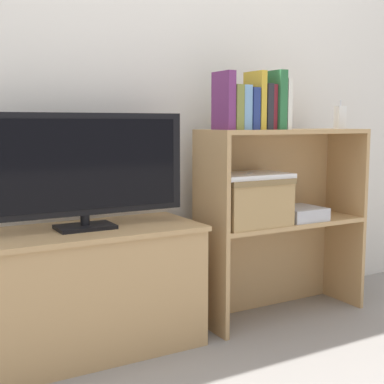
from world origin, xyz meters
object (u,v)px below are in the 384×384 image
at_px(tv, 84,167).
at_px(book_navy, 247,109).
at_px(book_mustard, 255,101).
at_px(book_plum, 223,101).
at_px(book_ivory, 279,104).
at_px(book_skyblue, 240,108).
at_px(book_olive, 231,108).
at_px(book_charcoal, 261,107).
at_px(storage_basket_left, 249,199).
at_px(magazine_stack, 299,213).
at_px(book_maroon, 267,107).
at_px(laptop, 249,176).
at_px(baby_monitor, 340,117).
at_px(tv_stand, 87,291).
at_px(book_forest, 273,100).

xyz_separation_m(tv, book_navy, (0.70, -0.09, 0.23)).
bearing_deg(book_mustard, book_plum, 180.00).
bearing_deg(book_ivory, book_skyblue, 180.00).
bearing_deg(book_olive, book_plum, 180.00).
distance_m(book_charcoal, storage_basket_left, 0.41).
xyz_separation_m(book_skyblue, book_ivory, (0.21, 0.00, 0.02)).
distance_m(book_mustard, magazine_stack, 0.58).
distance_m(book_skyblue, book_maroon, 0.14).
distance_m(book_skyblue, book_charcoal, 0.11).
bearing_deg(book_maroon, laptop, 163.39).
bearing_deg(tv, baby_monitor, -2.20).
xyz_separation_m(tv_stand, book_maroon, (0.80, -0.09, 0.72)).
bearing_deg(book_mustard, book_ivory, 0.00).
xyz_separation_m(book_ivory, laptop, (-0.14, 0.02, -0.31)).
bearing_deg(book_navy, book_maroon, 0.00).
bearing_deg(book_mustard, baby_monitor, 3.85).
bearing_deg(storage_basket_left, tv_stand, 174.86).
bearing_deg(book_mustard, book_navy, 180.00).
distance_m(book_skyblue, storage_basket_left, 0.41).
relative_size(book_olive, book_navy, 1.05).
xyz_separation_m(book_charcoal, magazine_stack, (0.24, 0.01, -0.49)).
bearing_deg(magazine_stack, storage_basket_left, 177.30).
distance_m(tv_stand, storage_basket_left, 0.80).
relative_size(book_skyblue, book_navy, 1.05).
bearing_deg(book_ivory, book_navy, 180.00).
relative_size(book_maroon, storage_basket_left, 0.58).
relative_size(book_plum, book_maroon, 1.25).
xyz_separation_m(book_plum, storage_basket_left, (0.15, 0.02, -0.43)).
distance_m(book_ivory, baby_monitor, 0.41).
xyz_separation_m(tv, magazine_stack, (1.01, -0.08, -0.25)).
bearing_deg(tv, tv_stand, 90.00).
bearing_deg(book_charcoal, laptop, 152.49).
distance_m(book_navy, book_mustard, 0.05).
bearing_deg(book_olive, baby_monitor, 3.14).
bearing_deg(book_plum, storage_basket_left, 8.00).
bearing_deg(baby_monitor, book_plum, -177.03).
distance_m(tv_stand, baby_monitor, 1.45).
bearing_deg(book_ivory, tv_stand, 174.28).
distance_m(tv, laptop, 0.74).
height_order(book_forest, laptop, book_forest).
height_order(book_ivory, laptop, book_ivory).
bearing_deg(book_plum, book_ivory, 0.00).
distance_m(tv, magazine_stack, 1.05).
height_order(tv, laptop, tv).
bearing_deg(book_olive, magazine_stack, 1.19).
height_order(tv, storage_basket_left, tv).
distance_m(book_olive, magazine_stack, 0.63).
relative_size(book_mustard, storage_basket_left, 0.75).
xyz_separation_m(tv_stand, book_plum, (0.58, -0.09, 0.75)).
bearing_deg(storage_basket_left, book_plum, -172.00).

